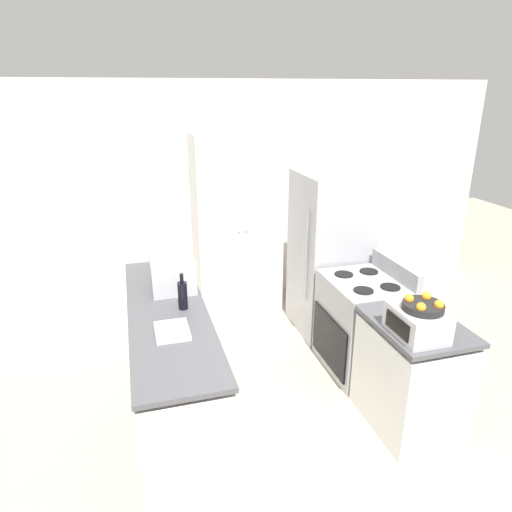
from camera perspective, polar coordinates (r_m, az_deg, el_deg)
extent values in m
plane|color=#A89E89|center=(3.39, 9.15, -27.50)|extent=(14.00, 14.00, 0.00)
cube|color=silver|center=(5.48, -4.22, 7.55)|extent=(7.00, 0.06, 2.60)
cube|color=silver|center=(3.86, -10.55, -12.97)|extent=(0.58, 2.17, 0.81)
cube|color=#4C4C51|center=(3.63, -11.01, -6.87)|extent=(0.60, 2.21, 0.04)
cube|color=silver|center=(3.81, 18.67, -14.28)|extent=(0.58, 0.76, 0.81)
cube|color=#4C4C51|center=(3.58, 19.49, -8.16)|extent=(0.60, 0.78, 0.04)
cube|color=silver|center=(5.27, -2.43, 4.02)|extent=(0.96, 0.54, 2.06)
sphere|color=#B2B2B7|center=(4.99, -2.11, 3.11)|extent=(0.03, 0.03, 0.03)
sphere|color=#B2B2B7|center=(5.01, -1.22, 3.19)|extent=(0.03, 0.03, 0.03)
cube|color=#9E9EA3|center=(4.37, 13.14, -8.41)|extent=(0.64, 0.77, 0.89)
cube|color=black|center=(4.29, 9.10, -10.40)|extent=(0.02, 0.68, 0.49)
cube|color=#9E9EA3|center=(4.29, 17.09, -1.62)|extent=(0.06, 0.74, 0.16)
cylinder|color=black|center=(3.97, 13.29, -4.22)|extent=(0.17, 0.17, 0.01)
cylinder|color=black|center=(4.27, 10.92, -2.26)|extent=(0.17, 0.17, 0.01)
cylinder|color=black|center=(4.10, 16.44, -3.75)|extent=(0.17, 0.17, 0.01)
cylinder|color=black|center=(4.39, 13.92, -1.88)|extent=(0.17, 0.17, 0.01)
cube|color=#A3A3A8|center=(4.87, 9.21, 0.24)|extent=(0.68, 0.77, 1.71)
cylinder|color=gray|center=(4.52, 6.26, -0.04)|extent=(0.02, 0.02, 0.94)
cube|color=#B2B2B7|center=(3.99, -10.51, -1.77)|extent=(0.36, 0.53, 0.28)
cube|color=black|center=(3.97, -7.82, -1.72)|extent=(0.01, 0.33, 0.20)
cylinder|color=black|center=(3.57, -9.15, -4.92)|extent=(0.07, 0.07, 0.22)
cylinder|color=black|center=(3.51, -9.28, -2.76)|extent=(0.03, 0.03, 0.07)
cube|color=#B2B2B7|center=(3.35, 19.49, -7.83)|extent=(0.30, 0.39, 0.20)
cube|color=black|center=(3.27, 17.23, -8.29)|extent=(0.01, 0.27, 0.12)
cylinder|color=black|center=(3.30, 20.16, -5.96)|extent=(0.28, 0.28, 0.05)
sphere|color=orange|center=(3.37, 20.52, -4.74)|extent=(0.06, 0.06, 0.06)
sphere|color=orange|center=(3.29, 18.59, -5.07)|extent=(0.06, 0.06, 0.06)
sphere|color=orange|center=(3.20, 19.93, -6.05)|extent=(0.06, 0.06, 0.06)
sphere|color=orange|center=(3.27, 21.90, -5.68)|extent=(0.06, 0.06, 0.06)
cube|color=silver|center=(3.30, -10.44, -9.18)|extent=(0.23, 0.31, 0.02)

